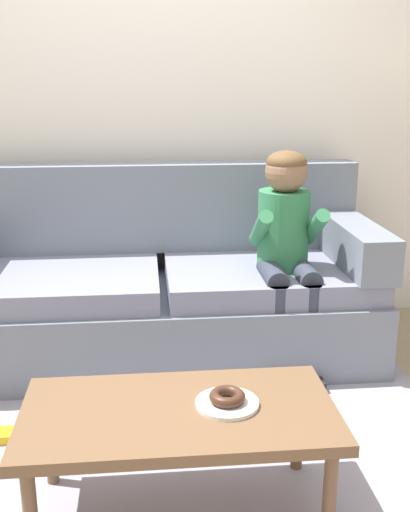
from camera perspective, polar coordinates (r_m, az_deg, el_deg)
name	(u,v)px	position (r m, az deg, el deg)	size (l,w,h in m)	color
ground	(175,436)	(2.68, -2.83, -16.32)	(10.00, 10.00, 0.00)	#9E896B
wall_back	(159,85)	(3.66, -4.30, 15.48)	(8.00, 0.10, 2.80)	silver
area_rug	(178,471)	(2.47, -2.52, -19.30)	(2.37, 1.81, 0.01)	#9993A3
couch	(162,290)	(3.30, -3.99, -3.14)	(2.21, 0.90, 0.99)	slate
coffee_table	(179,420)	(2.09, -2.42, -14.98)	(1.03, 0.53, 0.40)	brown
person_child	(287,239)	(3.08, 7.56, 1.57)	(0.34, 0.58, 1.10)	#337A4C
plate	(227,403)	(2.08, 2.06, -13.48)	(0.21, 0.21, 0.01)	white
donut	(227,397)	(2.07, 2.07, -12.88)	(0.12, 0.12, 0.04)	#422619
toy_controller	(4,437)	(2.75, -18.16, -15.63)	(0.23, 0.09, 0.05)	gold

